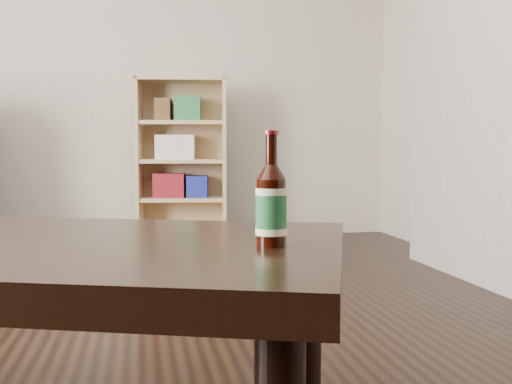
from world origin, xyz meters
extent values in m
cube|color=#BBADA2|center=(0.00, 3.01, 1.35)|extent=(5.00, 0.02, 2.70)
cube|color=silver|center=(2.35, 1.20, 1.35)|extent=(0.30, 1.20, 2.70)
cube|color=tan|center=(0.53, 2.75, 0.60)|extent=(0.07, 0.30, 1.20)
cube|color=tan|center=(1.14, 2.66, 0.60)|extent=(0.07, 0.30, 1.20)
cube|color=tan|center=(0.84, 2.70, 1.19)|extent=(0.68, 0.38, 0.03)
cube|color=tan|center=(0.84, 2.70, 0.01)|extent=(0.68, 0.38, 0.03)
cube|color=tan|center=(0.86, 2.84, 0.60)|extent=(0.64, 0.12, 1.20)
cube|color=tan|center=(0.84, 2.70, 0.32)|extent=(0.62, 0.35, 0.03)
cube|color=tan|center=(0.84, 2.70, 0.60)|extent=(0.62, 0.35, 0.03)
cube|color=tan|center=(0.84, 2.70, 0.88)|extent=(0.62, 0.35, 0.03)
cube|color=maroon|center=(0.74, 2.70, 0.42)|extent=(0.25, 0.21, 0.18)
cube|color=navy|center=(0.94, 2.67, 0.42)|extent=(0.17, 0.20, 0.16)
cube|color=silver|center=(0.79, 2.69, 0.70)|extent=(0.30, 0.22, 0.18)
cube|color=#2B6D3D|center=(0.88, 2.68, 0.98)|extent=(0.21, 0.21, 0.18)
cube|color=brown|center=(0.71, 2.70, 0.97)|extent=(0.14, 0.20, 0.16)
cube|color=black|center=(0.30, -0.37, 0.46)|extent=(1.50, 1.16, 0.07)
cylinder|color=black|center=(0.94, -0.28, 0.21)|extent=(0.10, 0.10, 0.43)
cylinder|color=black|center=(0.79, -0.55, 0.56)|extent=(0.06, 0.06, 0.13)
cylinder|color=#1C582D|center=(0.79, -0.55, 0.56)|extent=(0.06, 0.06, 0.08)
cylinder|color=beige|center=(0.79, -0.55, 0.60)|extent=(0.06, 0.06, 0.01)
cylinder|color=beige|center=(0.79, -0.55, 0.52)|extent=(0.06, 0.06, 0.01)
cone|color=black|center=(0.79, -0.55, 0.64)|extent=(0.06, 0.06, 0.03)
cylinder|color=black|center=(0.79, -0.55, 0.68)|extent=(0.02, 0.02, 0.06)
cylinder|color=maroon|center=(0.79, -0.55, 0.71)|extent=(0.03, 0.03, 0.01)
camera|label=1|loc=(0.55, -1.68, 0.68)|focal=42.00mm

